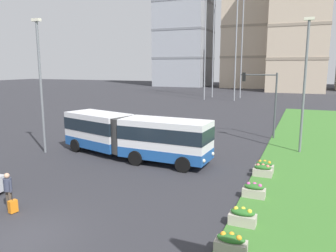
{
  "coord_description": "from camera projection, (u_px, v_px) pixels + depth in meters",
  "views": [
    {
      "loc": [
        9.54,
        -8.4,
        6.44
      ],
      "look_at": [
        0.44,
        13.15,
        2.2
      ],
      "focal_mm": 34.86,
      "sensor_mm": 36.0,
      "label": 1
    }
  ],
  "objects": [
    {
      "name": "apartment_tower_west",
      "position": [
        185.0,
        4.0,
        109.22
      ],
      "size": [
        17.05,
        16.71,
        54.15
      ],
      "color": "#9EA3AD",
      "rests_on": "ground"
    },
    {
      "name": "streetlight_left",
      "position": [
        41.0,
        82.0,
        23.96
      ],
      "size": [
        0.7,
        0.28,
        9.84
      ],
      "color": "slate",
      "rests_on": "ground"
    },
    {
      "name": "apartment_tower_centre",
      "position": [
        301.0,
        14.0,
        86.06
      ],
      "size": [
        14.45,
        19.48,
        40.57
      ],
      "color": "#C6B299",
      "rests_on": "ground"
    },
    {
      "name": "rolling_suitcase",
      "position": [
        13.0,
        206.0,
        14.56
      ],
      "size": [
        0.31,
        0.4,
        0.97
      ],
      "color": "orange",
      "rests_on": "ground"
    },
    {
      "name": "apartment_tower_westcentre",
      "position": [
        261.0,
        15.0,
        102.45
      ],
      "size": [
        21.04,
        20.04,
        45.31
      ],
      "color": "#C6B299",
      "rests_on": "ground"
    },
    {
      "name": "flower_planter_0",
      "position": [
        231.0,
        243.0,
        11.28
      ],
      "size": [
        1.1,
        0.56,
        0.74
      ],
      "color": "#B7AD9E",
      "rests_on": "grass_median"
    },
    {
      "name": "ground_plane",
      "position": [
        23.0,
        239.0,
        12.42
      ],
      "size": [
        260.0,
        260.0,
        0.0
      ],
      "primitive_type": "plane",
      "color": "#2D2D33"
    },
    {
      "name": "flower_planter_3",
      "position": [
        263.0,
        170.0,
        19.25
      ],
      "size": [
        1.1,
        0.56,
        0.74
      ],
      "color": "#B7AD9E",
      "rests_on": "grass_median"
    },
    {
      "name": "traffic_light_far_right",
      "position": [
        264.0,
        94.0,
        29.3
      ],
      "size": [
        3.25,
        0.28,
        5.95
      ],
      "color": "#474C51",
      "rests_on": "ground"
    },
    {
      "name": "transmission_pylon",
      "position": [
        225.0,
        1.0,
        63.33
      ],
      "size": [
        9.0,
        6.24,
        35.28
      ],
      "color": "gray",
      "rests_on": "ground"
    },
    {
      "name": "flower_planter_2",
      "position": [
        254.0,
        190.0,
        16.15
      ],
      "size": [
        1.1,
        0.56,
        0.74
      ],
      "color": "#B7AD9E",
      "rests_on": "grass_median"
    },
    {
      "name": "pedestrian_crossing",
      "position": [
        8.0,
        189.0,
        14.79
      ],
      "size": [
        0.57,
        0.36,
        1.74
      ],
      "color": "#4C4238",
      "rests_on": "ground"
    },
    {
      "name": "flower_planter_4",
      "position": [
        264.0,
        166.0,
        20.01
      ],
      "size": [
        1.1,
        0.56,
        0.74
      ],
      "color": "#B7AD9E",
      "rests_on": "grass_median"
    },
    {
      "name": "flower_planter_1",
      "position": [
        243.0,
        217.0,
        13.31
      ],
      "size": [
        1.1,
        0.56,
        0.74
      ],
      "color": "#B7AD9E",
      "rests_on": "grass_median"
    },
    {
      "name": "articulated_bus",
      "position": [
        132.0,
        135.0,
        23.26
      ],
      "size": [
        12.02,
        4.38,
        3.0
      ],
      "color": "white",
      "rests_on": "ground"
    },
    {
      "name": "streetlight_median",
      "position": [
        305.0,
        81.0,
        23.87
      ],
      "size": [
        0.7,
        0.28,
        9.92
      ],
      "color": "slate",
      "rests_on": "ground"
    }
  ]
}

